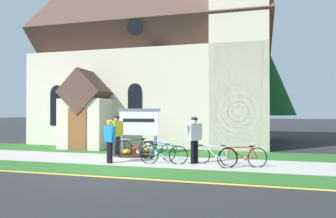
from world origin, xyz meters
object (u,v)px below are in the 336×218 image
(bicycle_silver, at_px, (215,155))
(bicycle_yellow, at_px, (164,154))
(bicycle_green, at_px, (158,151))
(bicycle_white, at_px, (243,157))
(cyclist_in_blue_jersey, at_px, (194,136))
(church_sign, at_px, (139,124))
(bicycle_black, at_px, (136,149))
(cyclist_in_red_jersey, at_px, (110,138))
(roadside_conifer, at_px, (261,74))
(cyclist_in_white_jersey, at_px, (117,132))

(bicycle_silver, bearing_deg, bicycle_yellow, -171.17)
(bicycle_green, height_order, bicycle_white, bicycle_white)
(bicycle_green, relative_size, cyclist_in_blue_jersey, 0.93)
(church_sign, xyz_separation_m, bicycle_green, (1.34, -1.49, -1.01))
(bicycle_silver, bearing_deg, bicycle_black, 168.55)
(bicycle_white, bearing_deg, church_sign, 152.58)
(cyclist_in_blue_jersey, bearing_deg, cyclist_in_red_jersey, -167.49)
(bicycle_silver, relative_size, cyclist_in_red_jersey, 1.02)
(bicycle_silver, bearing_deg, church_sign, 150.42)
(bicycle_white, distance_m, bicycle_black, 4.36)
(bicycle_white, xyz_separation_m, bicycle_black, (-4.25, 0.99, 0.02))
(bicycle_black, height_order, roadside_conifer, roadside_conifer)
(church_sign, xyz_separation_m, bicycle_yellow, (1.81, -2.37, -1.01))
(bicycle_green, height_order, bicycle_black, bicycle_black)
(cyclist_in_red_jersey, height_order, cyclist_in_white_jersey, cyclist_in_white_jersey)
(cyclist_in_red_jersey, bearing_deg, church_sign, 86.18)
(bicycle_yellow, height_order, bicycle_black, bicycle_black)
(bicycle_green, relative_size, roadside_conifer, 0.22)
(bicycle_green, relative_size, cyclist_in_white_jersey, 0.91)
(church_sign, bearing_deg, bicycle_yellow, -52.56)
(church_sign, bearing_deg, bicycle_black, -74.96)
(bicycle_silver, xyz_separation_m, cyclist_in_white_jersey, (-4.25, 0.93, 0.69))
(roadside_conifer, bearing_deg, cyclist_in_white_jersey, -127.60)
(bicycle_yellow, distance_m, cyclist_in_red_jersey, 2.10)
(roadside_conifer, bearing_deg, bicycle_yellow, -113.19)
(church_sign, relative_size, bicycle_white, 1.23)
(bicycle_silver, relative_size, cyclist_in_white_jersey, 0.94)
(bicycle_green, distance_m, cyclist_in_white_jersey, 2.08)
(bicycle_yellow, bearing_deg, bicycle_silver, 8.83)
(bicycle_green, xyz_separation_m, cyclist_in_blue_jersey, (1.57, -0.53, 0.67))
(church_sign, bearing_deg, bicycle_white, -27.42)
(bicycle_yellow, distance_m, bicycle_black, 1.72)
(bicycle_green, xyz_separation_m, roadside_conifer, (4.66, 8.91, 4.08))
(bicycle_green, relative_size, cyclist_in_red_jersey, 0.99)
(bicycle_silver, bearing_deg, bicycle_white, -18.51)
(bicycle_green, bearing_deg, cyclist_in_white_jersey, 169.91)
(cyclist_in_blue_jersey, bearing_deg, cyclist_in_white_jersey, 166.02)
(bicycle_black, bearing_deg, roadside_conifer, 57.52)
(bicycle_white, bearing_deg, bicycle_yellow, 179.24)
(bicycle_black, bearing_deg, bicycle_yellow, -33.64)
(bicycle_black, bearing_deg, cyclist_in_red_jersey, -113.44)
(bicycle_green, bearing_deg, bicycle_yellow, -61.48)
(cyclist_in_white_jersey, bearing_deg, bicycle_silver, -12.31)
(bicycle_green, bearing_deg, bicycle_white, -15.44)
(cyclist_in_white_jersey, height_order, roadside_conifer, roadside_conifer)
(bicycle_yellow, distance_m, bicycle_white, 2.82)
(bicycle_yellow, height_order, cyclist_in_white_jersey, cyclist_in_white_jersey)
(bicycle_white, xyz_separation_m, cyclist_in_red_jersey, (-4.81, -0.30, 0.58))
(cyclist_in_white_jersey, bearing_deg, bicycle_green, -10.09)
(bicycle_green, xyz_separation_m, cyclist_in_red_jersey, (-1.52, -1.21, 0.58))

